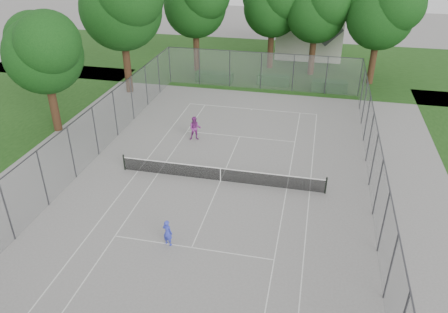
% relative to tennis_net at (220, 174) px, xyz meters
% --- Properties ---
extents(ground, '(120.00, 120.00, 0.00)m').
position_rel_tennis_net_xyz_m(ground, '(0.00, 0.00, -0.51)').
color(ground, slate).
rests_on(ground, ground).
extents(grass_far, '(60.00, 20.00, 0.00)m').
position_rel_tennis_net_xyz_m(grass_far, '(0.00, 26.00, -0.51)').
color(grass_far, '#1A4012').
rests_on(grass_far, ground).
extents(court_markings, '(11.03, 23.83, 0.01)m').
position_rel_tennis_net_xyz_m(court_markings, '(0.00, 0.00, -0.50)').
color(court_markings, silver).
rests_on(court_markings, ground).
extents(tennis_net, '(12.87, 0.10, 1.10)m').
position_rel_tennis_net_xyz_m(tennis_net, '(0.00, 0.00, 0.00)').
color(tennis_net, black).
rests_on(tennis_net, ground).
extents(perimeter_fence, '(18.08, 34.08, 3.52)m').
position_rel_tennis_net_xyz_m(perimeter_fence, '(0.00, 0.00, 1.30)').
color(perimeter_fence, '#38383D').
rests_on(perimeter_fence, ground).
extents(tree_far_left, '(7.19, 6.56, 10.33)m').
position_rel_tennis_net_xyz_m(tree_far_left, '(-7.38, 21.20, 6.59)').
color(tree_far_left, '#352013').
rests_on(tree_far_left, ground).
extents(tree_far_midleft, '(6.83, 6.24, 9.82)m').
position_rel_tennis_net_xyz_m(tree_far_midleft, '(0.09, 23.84, 6.24)').
color(tree_far_midleft, '#352013').
rests_on(tree_far_midleft, ground).
extents(tree_far_midright, '(6.79, 6.20, 9.77)m').
position_rel_tennis_net_xyz_m(tree_far_midright, '(4.54, 22.49, 6.20)').
color(tree_far_midright, '#352013').
rests_on(tree_far_midright, ground).
extents(tree_far_right, '(7.00, 6.39, 10.06)m').
position_rel_tennis_net_xyz_m(tree_far_right, '(10.35, 20.85, 6.40)').
color(tree_far_right, '#352013').
rests_on(tree_far_right, ground).
extents(tree_side_back, '(8.14, 7.43, 11.70)m').
position_rel_tennis_net_xyz_m(tree_side_back, '(-11.79, 13.57, 7.53)').
color(tree_side_back, '#352013').
rests_on(tree_side_back, ground).
extents(tree_side_front, '(6.38, 5.82, 9.17)m').
position_rel_tennis_net_xyz_m(tree_side_front, '(-13.83, 4.49, 5.79)').
color(tree_side_front, '#352013').
rests_on(tree_side_front, ground).
extents(hedge_left, '(3.67, 1.10, 0.92)m').
position_rel_tennis_net_xyz_m(hedge_left, '(-4.79, 18.13, -0.05)').
color(hedge_left, '#143F14').
rests_on(hedge_left, ground).
extents(hedge_mid, '(3.10, 0.89, 0.97)m').
position_rel_tennis_net_xyz_m(hedge_mid, '(1.06, 18.37, -0.02)').
color(hedge_mid, '#143F14').
rests_on(hedge_mid, ground).
extents(hedge_right, '(3.26, 1.20, 0.98)m').
position_rel_tennis_net_xyz_m(hedge_right, '(6.41, 17.76, -0.02)').
color(hedge_right, '#143F14').
rests_on(hedge_right, ground).
extents(house, '(7.37, 5.71, 9.17)m').
position_rel_tennis_net_xyz_m(house, '(3.85, 29.61, 3.18)').
color(house, beige).
rests_on(house, ground).
extents(girl_player, '(0.61, 0.49, 1.47)m').
position_rel_tennis_net_xyz_m(girl_player, '(-1.22, -6.40, 0.22)').
color(girl_player, '#3540C9').
rests_on(girl_player, ground).
extents(woman_player, '(1.01, 0.86, 1.80)m').
position_rel_tennis_net_xyz_m(woman_player, '(-3.10, 5.22, 0.39)').
color(woman_player, '#832B80').
rests_on(woman_player, ground).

